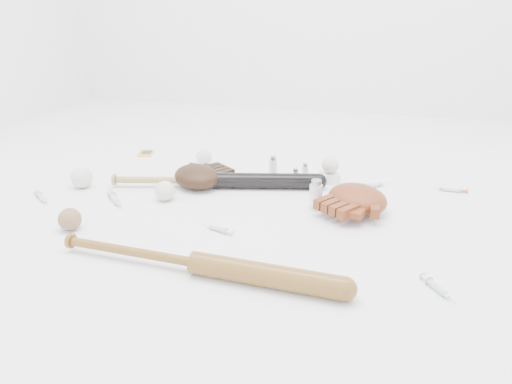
% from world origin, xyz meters
% --- Properties ---
extents(bat_dark, '(0.80, 0.24, 0.06)m').
position_xyz_m(bat_dark, '(-0.14, 0.13, 0.03)').
color(bat_dark, black).
rests_on(bat_dark, ground).
extents(bat_wood, '(0.82, 0.12, 0.06)m').
position_xyz_m(bat_wood, '(-0.00, -0.45, 0.03)').
color(bat_wood, brown).
rests_on(bat_wood, ground).
extents(glove_dark, '(0.32, 0.32, 0.08)m').
position_xyz_m(glove_dark, '(-0.22, 0.13, 0.04)').
color(glove_dark, black).
rests_on(glove_dark, ground).
extents(glove_tan, '(0.34, 0.34, 0.09)m').
position_xyz_m(glove_tan, '(0.38, 0.05, 0.04)').
color(glove_tan, maroon).
rests_on(glove_tan, ground).
extents(trading_card, '(0.08, 0.10, 0.00)m').
position_xyz_m(trading_card, '(-0.58, 0.45, 0.00)').
color(trading_card, gold).
rests_on(trading_card, ground).
extents(pedestal, '(0.09, 0.09, 0.04)m').
position_xyz_m(pedestal, '(0.26, 0.30, 0.02)').
color(pedestal, white).
rests_on(pedestal, ground).
extents(baseball_on_pedestal, '(0.06, 0.06, 0.06)m').
position_xyz_m(baseball_on_pedestal, '(0.26, 0.30, 0.07)').
color(baseball_on_pedestal, beige).
rests_on(baseball_on_pedestal, pedestal).
extents(baseball_left, '(0.08, 0.08, 0.08)m').
position_xyz_m(baseball_left, '(-0.63, 0.02, 0.04)').
color(baseball_left, beige).
rests_on(baseball_left, ground).
extents(baseball_upper, '(0.07, 0.07, 0.07)m').
position_xyz_m(baseball_upper, '(-0.28, 0.38, 0.03)').
color(baseball_upper, beige).
rests_on(baseball_upper, ground).
extents(baseball_mid, '(0.07, 0.07, 0.07)m').
position_xyz_m(baseball_mid, '(-0.28, -0.02, 0.04)').
color(baseball_mid, beige).
rests_on(baseball_mid, ground).
extents(baseball_aged, '(0.07, 0.07, 0.07)m').
position_xyz_m(baseball_aged, '(-0.46, -0.31, 0.04)').
color(baseball_aged, brown).
rests_on(baseball_aged, ground).
extents(syringe_0, '(0.13, 0.11, 0.02)m').
position_xyz_m(syringe_0, '(-0.70, -0.13, 0.01)').
color(syringe_0, '#ADBCC6').
rests_on(syringe_0, ground).
extents(syringe_1, '(0.13, 0.07, 0.02)m').
position_xyz_m(syringe_1, '(-0.02, -0.21, 0.01)').
color(syringe_1, '#ADBCC6').
rests_on(syringe_1, ground).
extents(syringe_2, '(0.14, 0.11, 0.02)m').
position_xyz_m(syringe_2, '(0.42, 0.28, 0.01)').
color(syringe_2, '#ADBCC6').
rests_on(syringe_2, ground).
extents(syringe_3, '(0.10, 0.13, 0.02)m').
position_xyz_m(syringe_3, '(0.60, -0.38, 0.01)').
color(syringe_3, '#ADBCC6').
rests_on(syringe_3, ground).
extents(syringe_4, '(0.13, 0.03, 0.02)m').
position_xyz_m(syringe_4, '(0.70, 0.31, 0.01)').
color(syringe_4, '#ADBCC6').
rests_on(syringe_4, ground).
extents(syringe_5, '(0.14, 0.14, 0.02)m').
position_xyz_m(syringe_5, '(-0.44, -0.08, 0.01)').
color(syringe_5, '#ADBCC6').
rests_on(syringe_5, ground).
extents(vial_0, '(0.02, 0.02, 0.06)m').
position_xyz_m(vial_0, '(0.16, 0.31, 0.03)').
color(vial_0, silver).
rests_on(vial_0, ground).
extents(vial_1, '(0.02, 0.02, 0.06)m').
position_xyz_m(vial_1, '(0.14, 0.24, 0.03)').
color(vial_1, silver).
rests_on(vial_1, ground).
extents(vial_2, '(0.03, 0.03, 0.08)m').
position_xyz_m(vial_2, '(0.03, 0.31, 0.04)').
color(vial_2, silver).
rests_on(vial_2, ground).
extents(vial_3, '(0.04, 0.04, 0.10)m').
position_xyz_m(vial_3, '(0.24, 0.04, 0.05)').
color(vial_3, silver).
rests_on(vial_3, ground).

